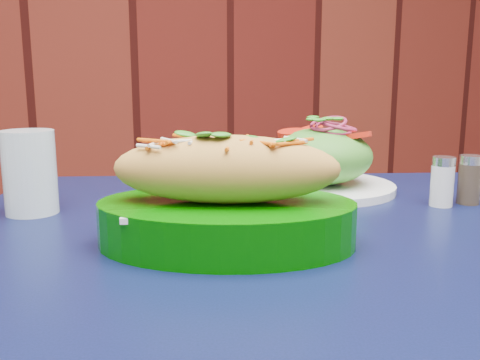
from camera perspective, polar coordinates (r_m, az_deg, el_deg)
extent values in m
cube|color=black|center=(0.60, 4.58, -7.88)|extent=(0.96, 0.96, 0.03)
cube|color=white|center=(0.57, -1.45, -2.71)|extent=(0.23, 0.16, 0.01)
ellipsoid|color=gold|center=(0.56, -1.47, 1.17)|extent=(0.25, 0.16, 0.07)
cylinder|color=white|center=(0.85, 8.57, -0.73)|extent=(0.23, 0.23, 0.01)
ellipsoid|color=#4C992D|center=(0.84, 8.66, 2.55)|extent=(0.16, 0.16, 0.09)
cylinder|color=red|center=(0.83, 12.31, 4.96)|extent=(0.05, 0.05, 0.01)
cylinder|color=red|center=(0.85, 5.59, 5.32)|extent=(0.05, 0.05, 0.01)
cylinder|color=red|center=(0.88, 7.42, 5.47)|extent=(0.05, 0.05, 0.01)
torus|color=#932044|center=(0.84, 8.76, 5.83)|extent=(0.06, 0.06, 0.01)
torus|color=#932044|center=(0.84, 8.77, 6.10)|extent=(0.06, 0.06, 0.01)
torus|color=#932044|center=(0.84, 8.78, 6.37)|extent=(0.06, 0.06, 0.01)
cylinder|color=silver|center=(0.75, -21.51, 0.77)|extent=(0.07, 0.07, 0.11)
cylinder|color=white|center=(0.79, 20.74, -0.58)|extent=(0.03, 0.03, 0.06)
cylinder|color=silver|center=(0.79, 20.92, 1.89)|extent=(0.03, 0.03, 0.01)
cylinder|color=#3F3326|center=(0.82, 23.24, -0.39)|extent=(0.03, 0.03, 0.06)
cylinder|color=silver|center=(0.82, 23.43, 2.00)|extent=(0.03, 0.03, 0.01)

